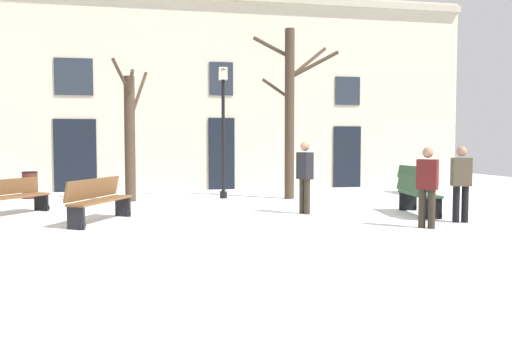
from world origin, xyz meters
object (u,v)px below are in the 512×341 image
object	(u,v)px
person_crossing_plaza	(427,184)
litter_bin	(30,185)
tree_left_of_center	(130,133)
bench_far_corner	(417,194)
bench_back_to_back_left	(414,179)
bench_near_center_tree	(12,196)
tree_near_facade	(290,108)
person_near_bench	(305,174)
person_strolling	(461,181)
streetlamp	(223,118)
bench_near_lamp	(99,199)

from	to	relation	value
person_crossing_plaza	litter_bin	bearing A→B (deg)	4.63
tree_left_of_center	bench_far_corner	xyz separation A→B (m)	(6.70, -3.96, -1.48)
bench_far_corner	bench_back_to_back_left	bearing A→B (deg)	-20.43
bench_back_to_back_left	person_crossing_plaza	world-z (taller)	person_crossing_plaza
litter_bin	bench_near_center_tree	size ratio (longest dim) A/B	0.48
bench_far_corner	bench_back_to_back_left	distance (m)	4.94
tree_near_facade	person_near_bench	distance (m)	3.68
bench_back_to_back_left	person_strolling	world-z (taller)	person_strolling
streetlamp	person_near_bench	world-z (taller)	streetlamp
tree_near_facade	streetlamp	size ratio (longest dim) A/B	1.26
tree_near_facade	bench_back_to_back_left	bearing A→B (deg)	7.79
bench_near_lamp	person_near_bench	xyz separation A→B (m)	(4.58, 0.44, 0.45)
tree_left_of_center	person_near_bench	distance (m)	5.46
person_strolling	person_crossing_plaza	world-z (taller)	person_strolling
tree_near_facade	litter_bin	size ratio (longest dim) A/B	6.21
litter_bin	bench_far_corner	world-z (taller)	bench_far_corner
litter_bin	person_near_bench	distance (m)	8.56
streetlamp	tree_near_facade	bearing A→B (deg)	-12.97
streetlamp	bench_back_to_back_left	world-z (taller)	streetlamp
bench_far_corner	litter_bin	bearing A→B (deg)	68.93
streetlamp	bench_back_to_back_left	size ratio (longest dim) A/B	2.31
tree_near_facade	person_strolling	size ratio (longest dim) A/B	3.15
tree_near_facade	person_crossing_plaza	size ratio (longest dim) A/B	3.18
bench_near_lamp	person_strolling	size ratio (longest dim) A/B	1.20
bench_near_lamp	bench_near_center_tree	bearing A→B (deg)	79.24
person_near_bench	bench_back_to_back_left	bearing A→B (deg)	-74.52
bench_near_center_tree	bench_far_corner	world-z (taller)	bench_far_corner
tree_near_facade	person_strolling	distance (m)	5.85
bench_near_center_tree	bench_far_corner	distance (m)	9.35
streetlamp	bench_near_lamp	bearing A→B (deg)	-127.22
tree_near_facade	litter_bin	bearing A→B (deg)	169.36
litter_bin	bench_near_center_tree	bearing A→B (deg)	-82.04
tree_near_facade	person_near_bench	world-z (taller)	tree_near_facade
litter_bin	bench_near_lamp	size ratio (longest dim) A/B	0.42
person_strolling	person_crossing_plaza	distance (m)	1.18
tree_near_facade	bench_back_to_back_left	distance (m)	4.92
streetlamp	bench_back_to_back_left	bearing A→B (deg)	1.31
bench_back_to_back_left	tree_left_of_center	bearing A→B (deg)	92.80
streetlamp	bench_near_center_tree	distance (m)	6.14
bench_back_to_back_left	person_near_bench	world-z (taller)	person_near_bench
streetlamp	bench_near_center_tree	size ratio (longest dim) A/B	2.37
streetlamp	bench_near_lamp	size ratio (longest dim) A/B	2.07
tree_left_of_center	person_strolling	bearing A→B (deg)	-36.62
person_strolling	bench_back_to_back_left	bearing A→B (deg)	86.01
tree_near_facade	litter_bin	distance (m)	8.12
bench_far_corner	person_crossing_plaza	world-z (taller)	person_crossing_plaza
tree_near_facade	tree_left_of_center	size ratio (longest dim) A/B	1.26
bench_near_lamp	person_near_bench	bearing A→B (deg)	-59.76
bench_near_lamp	person_crossing_plaza	xyz separation A→B (m)	(6.36, -1.90, 0.37)
bench_far_corner	tree_left_of_center	bearing A→B (deg)	66.56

